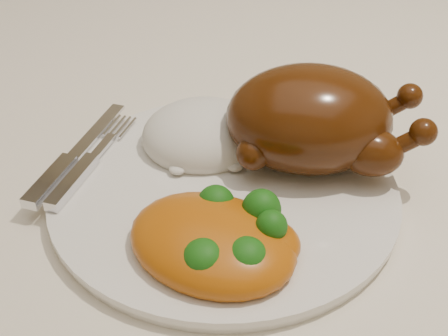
% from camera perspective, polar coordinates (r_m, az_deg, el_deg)
% --- Properties ---
extents(dining_table, '(1.60, 0.90, 0.76)m').
position_cam_1_polar(dining_table, '(0.64, 15.80, -8.67)').
color(dining_table, brown).
rests_on(dining_table, floor).
extents(tablecloth, '(1.73, 1.03, 0.18)m').
position_cam_1_polar(tablecloth, '(0.60, 16.93, -3.65)').
color(tablecloth, silver).
rests_on(tablecloth, dining_table).
extents(dinner_plate, '(0.32, 0.32, 0.01)m').
position_cam_1_polar(dinner_plate, '(0.53, 0.00, -2.28)').
color(dinner_plate, white).
rests_on(dinner_plate, tablecloth).
extents(roast_chicken, '(0.19, 0.14, 0.09)m').
position_cam_1_polar(roast_chicken, '(0.54, 8.22, 4.45)').
color(roast_chicken, '#4E2308').
rests_on(roast_chicken, dinner_plate).
extents(rice_mound, '(0.14, 0.14, 0.06)m').
position_cam_1_polar(rice_mound, '(0.57, -1.92, 2.98)').
color(rice_mound, white).
rests_on(rice_mound, dinner_plate).
extents(mac_and_cheese, '(0.15, 0.13, 0.05)m').
position_cam_1_polar(mac_and_cheese, '(0.46, -0.31, -6.61)').
color(mac_and_cheese, '#B2550B').
rests_on(mac_and_cheese, dinner_plate).
extents(cutlery, '(0.03, 0.17, 0.01)m').
position_cam_1_polar(cutlery, '(0.56, -13.49, 0.24)').
color(cutlery, silver).
rests_on(cutlery, dinner_plate).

